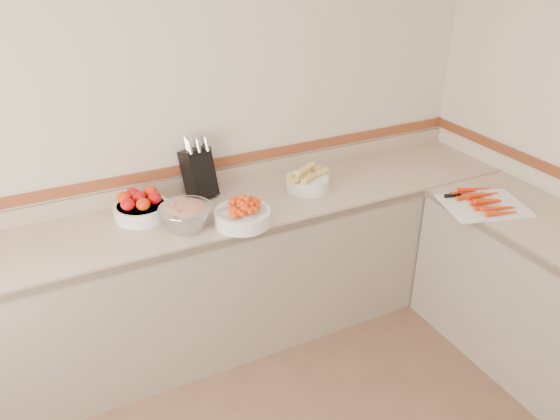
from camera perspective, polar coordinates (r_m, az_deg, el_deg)
name	(u,v)px	position (r m, az deg, el deg)	size (l,w,h in m)	color
back_wall	(175,130)	(3.23, -10.88, 8.25)	(4.00, 4.00, 0.00)	beige
counter_back	(204,279)	(3.34, -7.96, -7.20)	(4.00, 0.65, 1.08)	#C5A88F
knife_block	(199,172)	(3.26, -8.50, 3.95)	(0.20, 0.23, 0.38)	black
tomato_bowl	(141,207)	(3.12, -14.36, 0.33)	(0.30, 0.30, 0.15)	white
cherry_tomato_bowl	(243,214)	(2.96, -3.93, -0.41)	(0.31, 0.31, 0.16)	white
corn_bowl	(307,181)	(3.35, 2.85, 3.08)	(0.29, 0.27, 0.16)	white
rhubarb_bowl	(186,215)	(2.93, -9.79, -0.54)	(0.29, 0.29, 0.16)	#B2B2BA
cutting_board	(484,203)	(3.37, 20.50, 0.66)	(0.53, 0.47, 0.06)	white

